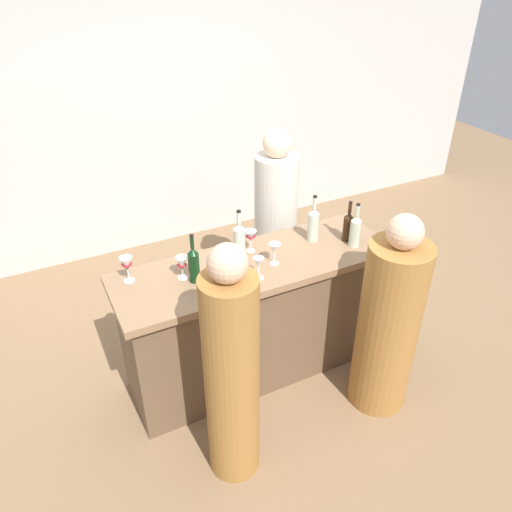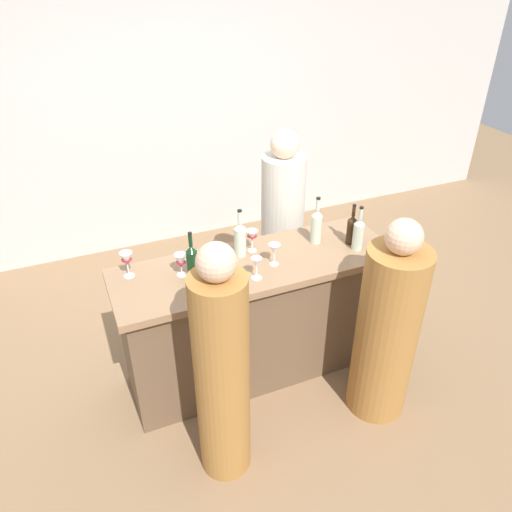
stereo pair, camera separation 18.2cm
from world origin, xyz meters
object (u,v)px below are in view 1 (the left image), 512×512
Objects in this scene: wine_bottle_leftmost_dark_green at (194,264)px; wine_bottle_rightmost_amber_brown at (348,226)px; wine_bottle_second_left_clear_pale at (239,239)px; person_right_guest at (275,231)px; person_center_guest at (388,324)px; wine_bottle_center_clear_pale at (313,224)px; wine_glass_far_right at (127,265)px; wine_glass_near_right at (275,249)px; wine_glass_far_center at (251,236)px; wine_glass_far_left at (182,264)px; wine_glass_near_center at (234,267)px; wine_glass_near_left at (259,264)px; person_left_guest at (232,376)px; wine_bottle_second_right_clear_pale at (355,230)px.

wine_bottle_rightmost_amber_brown is at bearing -0.39° from wine_bottle_leftmost_dark_green.
wine_bottle_second_left_clear_pale is 0.78m from wine_bottle_rightmost_amber_brown.
person_right_guest is at bearing 42.92° from wine_bottle_second_left_clear_pale.
person_center_guest reaches higher than wine_bottle_leftmost_dark_green.
wine_bottle_center_clear_pale reaches higher than wine_bottle_second_left_clear_pale.
person_right_guest is (1.29, 0.48, -0.33)m from wine_glass_far_right.
person_center_guest is (-0.07, -0.60, -0.41)m from wine_bottle_rightmost_amber_brown.
wine_bottle_center_clear_pale reaches higher than wine_glass_near_right.
wine_bottle_second_left_clear_pale is 0.23× the size of person_center_guest.
wine_glass_far_right is 0.11× the size of person_right_guest.
wine_bottle_center_clear_pale is at bearing -7.60° from wine_glass_far_center.
wine_glass_far_left is 0.53m from wine_glass_far_center.
wine_glass_near_center is at bearing -173.63° from wine_bottle_rightmost_amber_brown.
wine_glass_near_right is at bearing 31.30° from wine_glass_near_left.
wine_glass_far_right is 1.68m from person_center_guest.
wine_bottle_leftmost_dark_green is at bearing -24.06° from person_left_guest.
wine_glass_far_left is at bearing -19.16° from person_left_guest.
wine_glass_far_center is at bearing -60.19° from person_right_guest.
wine_glass_near_center is 0.37m from wine_glass_far_center.
wine_glass_far_left reaches higher than wine_glass_near_center.
wine_glass_near_left reaches higher than wine_glass_near_center.
wine_bottle_center_clear_pale is 1.07× the size of wine_bottle_second_right_clear_pale.
wine_bottle_second_left_clear_pale reaches higher than wine_glass_near_right.
wine_glass_far_center is at bearing 19.84° from person_center_guest.
wine_bottle_center_clear_pale is at bearing -4.08° from wine_bottle_second_left_clear_pale.
wine_glass_near_right is 0.10× the size of person_left_guest.
wine_glass_near_left is 0.47m from wine_glass_far_left.
person_left_guest is at bearing -68.80° from wine_glass_far_right.
wine_bottle_rightmost_amber_brown is (0.76, -0.15, -0.02)m from wine_bottle_second_left_clear_pale.
wine_bottle_second_left_clear_pale is at bearing 175.92° from wine_bottle_center_clear_pale.
wine_glass_near_left is at bearing -15.31° from wine_glass_near_center.
wine_glass_near_right is at bearing -49.65° from wine_bottle_second_left_clear_pale.
wine_bottle_leftmost_dark_green reaches higher than wine_bottle_second_right_clear_pale.
person_left_guest reaches higher than wine_glass_near_left.
wine_bottle_second_left_clear_pale is 1.96× the size of wine_glass_far_right.
wine_bottle_second_left_clear_pale reaches higher than wine_bottle_second_right_clear_pale.
wine_glass_far_right is at bearing 176.94° from wine_bottle_second_left_clear_pale.
person_right_guest is at bearing 104.92° from wine_bottle_second_right_clear_pale.
wine_bottle_leftmost_dark_green is 0.39m from wine_bottle_second_left_clear_pale.
wine_bottle_rightmost_amber_brown is 1.97× the size of wine_glass_near_right.
wine_bottle_leftmost_dark_green is at bearing -173.75° from wine_bottle_center_clear_pale.
wine_bottle_rightmost_amber_brown is 2.04× the size of wine_glass_near_center.
wine_glass_far_left is (-0.27, 0.17, -0.01)m from wine_glass_near_center.
wine_bottle_second_left_clear_pale is 0.95m from person_left_guest.
wine_bottle_second_left_clear_pale is 0.84m from person_right_guest.
wine_glass_near_center is at bearing -59.99° from person_right_guest.
person_center_guest is (0.53, -0.56, -0.40)m from wine_glass_near_right.
wine_glass_near_left is at bearing 38.65° from person_center_guest.
wine_glass_far_right reaches higher than wine_glass_far_center.
wine_glass_near_center is at bearing -178.79° from wine_bottle_second_right_clear_pale.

